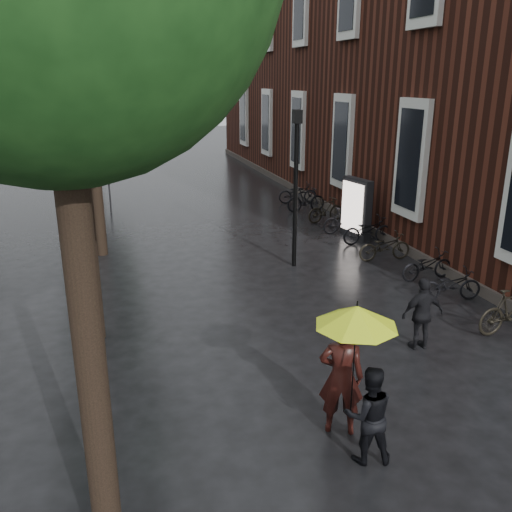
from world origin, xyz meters
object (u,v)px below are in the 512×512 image
object	(u,v)px
person_black	(369,415)
ad_lightbox	(356,208)
pedestrian_walking	(422,314)
person_burgundy	(341,377)
parked_bicycles	(364,231)
lamp_post	(296,174)

from	to	relation	value
person_black	ad_lightbox	world-z (taller)	ad_lightbox
person_black	pedestrian_walking	bearing A→B (deg)	-120.69
person_burgundy	person_black	distance (m)	0.77
person_burgundy	parked_bicycles	world-z (taller)	person_burgundy
person_black	pedestrian_walking	size ratio (longest dim) A/B	0.98
parked_bicycles	lamp_post	size ratio (longest dim) A/B	3.15
pedestrian_walking	lamp_post	xyz separation A→B (m)	(-0.75, 5.64, 1.98)
person_burgundy	ad_lightbox	bearing A→B (deg)	-93.03
pedestrian_walking	ad_lightbox	distance (m)	8.25
lamp_post	person_burgundy	bearing A→B (deg)	-104.72
pedestrian_walking	ad_lightbox	world-z (taller)	ad_lightbox
person_burgundy	pedestrian_walking	size ratio (longest dim) A/B	1.24
person_black	ad_lightbox	size ratio (longest dim) A/B	0.72
ad_lightbox	parked_bicycles	bearing A→B (deg)	-106.52
parked_bicycles	lamp_post	xyz separation A→B (m)	(-3.00, -1.42, 2.29)
pedestrian_walking	person_burgundy	bearing A→B (deg)	38.53
pedestrian_walking	ad_lightbox	xyz separation A→B (m)	(2.34, 7.90, 0.28)
person_black	lamp_post	distance (m)	8.92
person_black	parked_bicycles	xyz separation A→B (m)	(4.93, 9.90, -0.29)
pedestrian_walking	parked_bicycles	bearing A→B (deg)	-106.28
person_burgundy	pedestrian_walking	xyz separation A→B (m)	(2.78, 2.10, -0.19)
pedestrian_walking	person_black	bearing A→B (deg)	48.13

